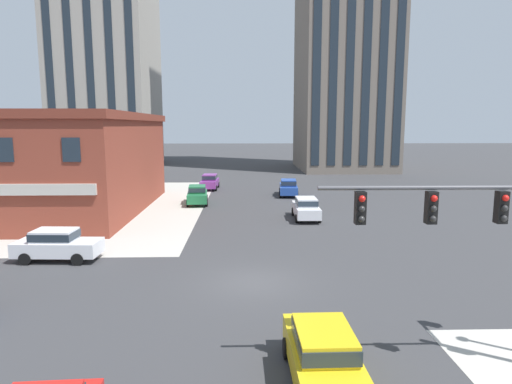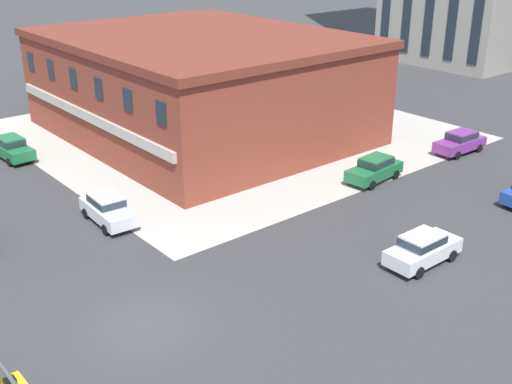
{
  "view_description": "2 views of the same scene",
  "coord_description": "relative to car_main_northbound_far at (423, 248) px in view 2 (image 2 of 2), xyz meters",
  "views": [
    {
      "loc": [
        -0.4,
        -19.38,
        7.14
      ],
      "look_at": [
        0.22,
        3.43,
        3.69
      ],
      "focal_mm": 30.78,
      "sensor_mm": 36.0,
      "label": 1
    },
    {
      "loc": [
        20.8,
        -11.1,
        16.17
      ],
      "look_at": [
        -2.61,
        8.37,
        3.19
      ],
      "focal_mm": 44.18,
      "sensor_mm": 36.0,
      "label": 2
    }
  ],
  "objects": [
    {
      "name": "ground_plane",
      "position": [
        -4.36,
        -13.69,
        -0.92
      ],
      "size": [
        320.0,
        320.0,
        0.0
      ],
      "primitive_type": "plane",
      "color": "#38383A"
    },
    {
      "name": "sidewalk_far_corner",
      "position": [
        -24.36,
        6.31,
        -0.92
      ],
      "size": [
        32.0,
        32.0,
        0.02
      ],
      "primitive_type": "cube",
      "color": "#B7B2A8",
      "rests_on": "ground"
    },
    {
      "name": "car_main_northbound_far",
      "position": [
        0.0,
        0.0,
        0.0
      ],
      "size": [
        1.93,
        4.42,
        1.68
      ],
      "color": "silver",
      "rests_on": "ground"
    },
    {
      "name": "car_main_southbound_near",
      "position": [
        -8.67,
        16.39,
        0.0
      ],
      "size": [
        2.02,
        4.47,
        1.68
      ],
      "color": "#7A3389",
      "rests_on": "ground"
    },
    {
      "name": "car_main_southbound_far",
      "position": [
        -14.76,
        -10.09,
        0.0
      ],
      "size": [
        4.47,
        2.04,
        1.68
      ],
      "color": "silver",
      "rests_on": "ground"
    },
    {
      "name": "car_cross_westbound",
      "position": [
        -9.08,
        6.94,
        0.0
      ],
      "size": [
        2.16,
        4.53,
        1.68
      ],
      "color": "#1E6B3D",
      "rests_on": "ground"
    },
    {
      "name": "car_main_mid",
      "position": [
        -29.22,
        -10.44,
        0.0
      ],
      "size": [
        4.48,
        2.06,
        1.68
      ],
      "color": "#1E6B3D",
      "rests_on": "ground"
    },
    {
      "name": "storefront_block_near_corner",
      "position": [
        -25.58,
        4.18,
        3.18
      ],
      "size": [
        24.93,
        20.19,
        8.17
      ],
      "color": "brown",
      "rests_on": "ground"
    }
  ]
}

